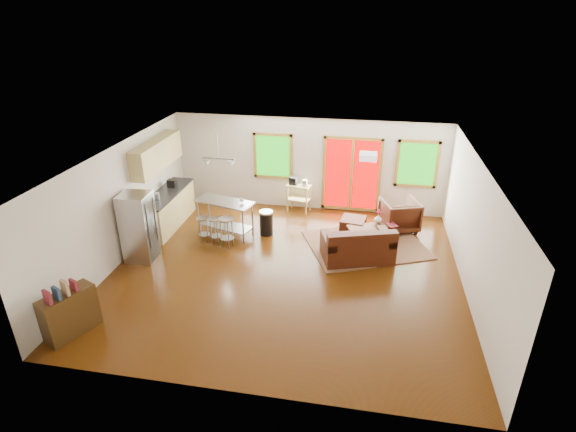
% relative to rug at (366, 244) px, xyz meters
% --- Properties ---
extents(floor, '(7.50, 7.00, 0.02)m').
position_rel_rug_xyz_m(floor, '(-1.71, -1.51, -0.02)').
color(floor, '#321704').
rests_on(floor, ground).
extents(ceiling, '(7.50, 7.00, 0.02)m').
position_rel_rug_xyz_m(ceiling, '(-1.71, -1.51, 2.60)').
color(ceiling, silver).
rests_on(ceiling, ground).
extents(back_wall, '(7.50, 0.02, 2.60)m').
position_rel_rug_xyz_m(back_wall, '(-1.71, 2.00, 1.29)').
color(back_wall, beige).
rests_on(back_wall, ground).
extents(left_wall, '(0.02, 7.00, 2.60)m').
position_rel_rug_xyz_m(left_wall, '(-5.47, -1.51, 1.29)').
color(left_wall, beige).
rests_on(left_wall, ground).
extents(right_wall, '(0.02, 7.00, 2.60)m').
position_rel_rug_xyz_m(right_wall, '(2.05, -1.51, 1.29)').
color(right_wall, beige).
rests_on(right_wall, ground).
extents(front_wall, '(7.50, 0.02, 2.60)m').
position_rel_rug_xyz_m(front_wall, '(-1.71, -5.02, 1.29)').
color(front_wall, beige).
rests_on(front_wall, ground).
extents(window_left, '(1.10, 0.05, 1.30)m').
position_rel_rug_xyz_m(window_left, '(-2.71, 1.95, 1.49)').
color(window_left, '#0F4E09').
rests_on(window_left, back_wall).
extents(french_doors, '(1.60, 0.05, 2.10)m').
position_rel_rug_xyz_m(french_doors, '(-0.51, 1.95, 1.09)').
color(french_doors, '#A20000').
rests_on(french_doors, back_wall).
extents(window_right, '(1.10, 0.05, 1.30)m').
position_rel_rug_xyz_m(window_right, '(1.19, 1.95, 1.49)').
color(window_right, '#0F4E09').
rests_on(window_right, back_wall).
extents(rug, '(3.30, 2.98, 0.03)m').
position_rel_rug_xyz_m(rug, '(0.00, 0.00, 0.00)').
color(rug, '#4E613A').
rests_on(rug, floor).
extents(loveseat, '(1.76, 1.32, 0.83)m').
position_rel_rug_xyz_m(loveseat, '(-0.18, -0.74, 0.32)').
color(loveseat, black).
rests_on(loveseat, floor).
extents(coffee_table, '(1.08, 0.87, 0.37)m').
position_rel_rug_xyz_m(coffee_table, '(0.02, 0.19, 0.31)').
color(coffee_table, '#32200B').
rests_on(coffee_table, floor).
extents(armchair, '(1.10, 1.06, 0.90)m').
position_rel_rug_xyz_m(armchair, '(0.80, 1.03, 0.44)').
color(armchair, black).
rests_on(armchair, floor).
extents(ottoman, '(0.67, 0.67, 0.39)m').
position_rel_rug_xyz_m(ottoman, '(-0.35, 0.62, 0.18)').
color(ottoman, black).
rests_on(ottoman, floor).
extents(vase, '(0.22, 0.23, 0.34)m').
position_rel_rug_xyz_m(vase, '(0.26, 0.50, 0.51)').
color(vase, silver).
rests_on(vase, coffee_table).
extents(book, '(0.21, 0.11, 0.29)m').
position_rel_rug_xyz_m(book, '(0.50, 0.33, 0.53)').
color(book, maroon).
rests_on(book, coffee_table).
extents(cabinets, '(0.64, 2.24, 2.30)m').
position_rel_rug_xyz_m(cabinets, '(-5.20, 0.19, 0.91)').
color(cabinets, tan).
rests_on(cabinets, floor).
extents(refrigerator, '(0.68, 0.65, 1.59)m').
position_rel_rug_xyz_m(refrigerator, '(-5.05, -1.54, 0.78)').
color(refrigerator, '#B7BABC').
rests_on(refrigerator, floor).
extents(island, '(1.56, 0.97, 0.92)m').
position_rel_rug_xyz_m(island, '(-3.53, -0.05, 0.62)').
color(island, '#B7BABC').
rests_on(island, floor).
extents(cup, '(0.14, 0.13, 0.12)m').
position_rel_rug_xyz_m(cup, '(-3.06, -0.08, 0.99)').
color(cup, silver).
rests_on(cup, island).
extents(bar_stool_a, '(0.38, 0.38, 0.66)m').
position_rel_rug_xyz_m(bar_stool_a, '(-3.93, -0.53, 0.48)').
color(bar_stool_a, '#B7BABC').
rests_on(bar_stool_a, floor).
extents(bar_stool_b, '(0.38, 0.38, 0.69)m').
position_rel_rug_xyz_m(bar_stool_b, '(-3.60, -0.57, 0.50)').
color(bar_stool_b, '#B7BABC').
rests_on(bar_stool_b, floor).
extents(bar_stool_c, '(0.43, 0.43, 0.76)m').
position_rel_rug_xyz_m(bar_stool_c, '(-3.30, -0.66, 0.55)').
color(bar_stool_c, '#B7BABC').
rests_on(bar_stool_c, floor).
extents(trash_can, '(0.41, 0.41, 0.63)m').
position_rel_rug_xyz_m(trash_can, '(-2.52, 0.14, 0.31)').
color(trash_can, black).
rests_on(trash_can, floor).
extents(kitchen_cart, '(0.72, 0.53, 0.99)m').
position_rel_rug_xyz_m(kitchen_cart, '(-1.95, 1.71, 0.67)').
color(kitchen_cart, tan).
rests_on(kitchen_cart, floor).
extents(bookshelf, '(0.71, 1.00, 1.10)m').
position_rel_rug_xyz_m(bookshelf, '(-5.06, -4.20, 0.42)').
color(bookshelf, '#32200B').
rests_on(bookshelf, floor).
extents(ceiling_flush, '(0.35, 0.35, 0.12)m').
position_rel_rug_xyz_m(ceiling_flush, '(-0.11, -0.91, 2.52)').
color(ceiling_flush, white).
rests_on(ceiling_flush, ceiling).
extents(pendant_light, '(0.80, 0.18, 0.79)m').
position_rel_rug_xyz_m(pendant_light, '(-3.61, -0.01, 1.88)').
color(pendant_light, gray).
rests_on(pendant_light, ceiling).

